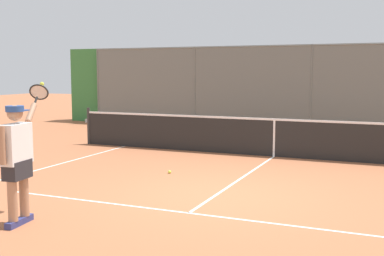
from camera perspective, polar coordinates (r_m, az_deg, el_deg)
The scene contains 6 objects.
ground_plane at distance 8.55m, azimuth 2.76°, elevation -7.82°, with size 60.00×60.00×0.00m, color #A8603D.
court_line_markings at distance 7.21m, azimuth -1.49°, elevation -10.56°, with size 8.68×9.76×0.01m.
fence_backdrop at distance 18.07m, azimuth 13.99°, elevation 4.48°, with size 20.39×1.37×3.05m.
tennis_net at distance 12.41m, azimuth 9.52°, elevation -1.05°, with size 11.15×0.09×1.07m.
tennis_player at distance 7.19m, azimuth -19.64°, elevation -2.99°, with size 0.59×1.36×1.96m.
tennis_ball_near_net at distance 10.32m, azimuth -2.62°, elevation -5.12°, with size 0.07×0.07×0.07m, color #D6E042.
Camera 1 is at (-2.87, 7.77, 2.13)m, focal length 45.93 mm.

